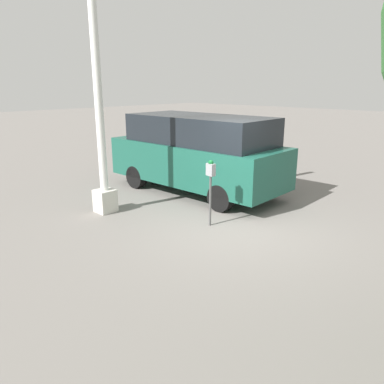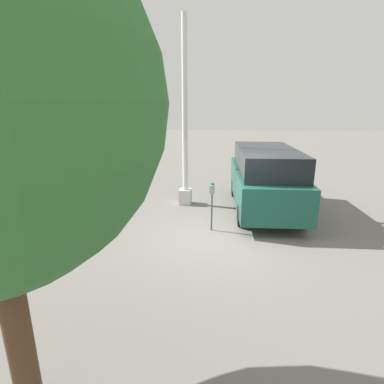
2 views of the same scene
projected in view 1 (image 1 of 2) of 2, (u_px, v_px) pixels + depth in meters
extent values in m
plane|color=slate|center=(237.00, 226.00, 8.22)|extent=(80.00, 80.00, 0.00)
cylinder|color=#4C4C4C|center=(210.00, 201.00, 8.09)|extent=(0.05, 0.05, 1.12)
cube|color=gray|center=(211.00, 170.00, 7.90)|extent=(0.21, 0.14, 0.26)
sphere|color=#14662D|center=(211.00, 163.00, 7.85)|extent=(0.11, 0.11, 0.11)
cube|color=beige|center=(105.00, 201.00, 9.05)|extent=(0.44, 0.44, 0.55)
cylinder|color=silver|center=(96.00, 61.00, 8.16)|extent=(0.19, 0.19, 5.87)
cube|color=#195142|center=(196.00, 162.00, 10.59)|extent=(5.21, 2.18, 1.09)
cube|color=black|center=(200.00, 129.00, 10.25)|extent=(4.17, 1.99, 0.75)
cube|color=orange|center=(123.00, 166.00, 11.87)|extent=(0.08, 0.12, 0.20)
cylinder|color=black|center=(136.00, 177.00, 11.14)|extent=(0.68, 0.26, 0.67)
cylinder|color=black|center=(178.00, 167.00, 12.41)|extent=(0.68, 0.26, 0.67)
cylinder|color=black|center=(221.00, 198.00, 9.08)|extent=(0.68, 0.26, 0.67)
cylinder|color=black|center=(261.00, 184.00, 10.34)|extent=(0.68, 0.26, 0.67)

